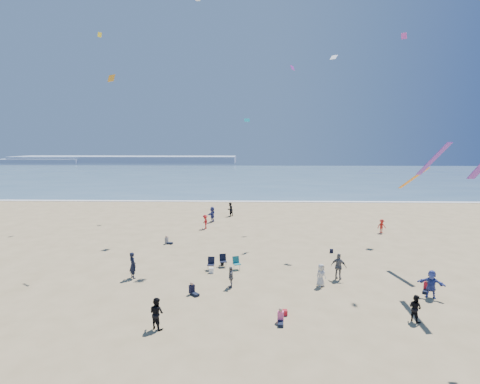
{
  "coord_description": "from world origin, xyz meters",
  "views": [
    {
      "loc": [
        2.7,
        -16.67,
        9.7
      ],
      "look_at": [
        2.0,
        8.0,
        6.47
      ],
      "focal_mm": 28.0,
      "sensor_mm": 36.0,
      "label": 1
    }
  ],
  "objects": [
    {
      "name": "seated_group",
      "position": [
        3.73,
        5.75,
        0.42
      ],
      "size": [
        20.69,
        25.24,
        0.84
      ],
      "color": "white",
      "rests_on": "ground"
    },
    {
      "name": "surf_line",
      "position": [
        0.0,
        45.0,
        0.04
      ],
      "size": [
        220.0,
        1.2,
        0.08
      ],
      "primitive_type": "cube",
      "color": "white",
      "rests_on": "ground"
    },
    {
      "name": "cooler",
      "position": [
        4.59,
        3.55,
        0.15
      ],
      "size": [
        0.45,
        0.3,
        0.3
      ],
      "primitive_type": "cube",
      "color": "#A71725",
      "rests_on": "ground"
    },
    {
      "name": "standing_flyers",
      "position": [
        3.06,
        15.0,
        0.87
      ],
      "size": [
        28.12,
        35.27,
        1.92
      ],
      "color": "silver",
      "rests_on": "ground"
    },
    {
      "name": "chair_cluster",
      "position": [
        0.64,
        11.31,
        0.5
      ],
      "size": [
        2.7,
        1.47,
        1.0
      ],
      "color": "black",
      "rests_on": "ground"
    },
    {
      "name": "headland_far",
      "position": [
        -60.0,
        170.0,
        1.6
      ],
      "size": [
        110.0,
        20.0,
        3.2
      ],
      "primitive_type": "cube",
      "color": "#7A8EA8",
      "rests_on": "ground"
    },
    {
      "name": "white_tote",
      "position": [
        -0.22,
        10.34,
        0.2
      ],
      "size": [
        0.35,
        0.2,
        0.4
      ],
      "primitive_type": "cube",
      "color": "white",
      "rests_on": "ground"
    },
    {
      "name": "ocean",
      "position": [
        0.0,
        95.0,
        0.03
      ],
      "size": [
        220.0,
        100.0,
        0.06
      ],
      "primitive_type": "cube",
      "color": "#476B84",
      "rests_on": "ground"
    },
    {
      "name": "kites_aloft",
      "position": [
        8.34,
        13.34,
        14.73
      ],
      "size": [
        38.64,
        42.89,
        28.72
      ],
      "color": "#179817",
      "rests_on": "ground"
    },
    {
      "name": "headland_near",
      "position": [
        -100.0,
        165.0,
        1.0
      ],
      "size": [
        40.0,
        14.0,
        2.0
      ],
      "primitive_type": "cube",
      "color": "#7A8EA8",
      "rests_on": "ground"
    },
    {
      "name": "ground",
      "position": [
        0.0,
        0.0,
        0.0
      ],
      "size": [
        220.0,
        220.0,
        0.0
      ],
      "primitive_type": "plane",
      "color": "tan",
      "rests_on": "ground"
    },
    {
      "name": "navy_bag",
      "position": [
        9.93,
        15.86,
        0.17
      ],
      "size": [
        0.28,
        0.18,
        0.34
      ],
      "primitive_type": "cube",
      "color": "black",
      "rests_on": "ground"
    },
    {
      "name": "black_backpack",
      "position": [
        0.43,
        12.19,
        0.19
      ],
      "size": [
        0.3,
        0.22,
        0.38
      ],
      "primitive_type": "cube",
      "color": "black",
      "rests_on": "ground"
    }
  ]
}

